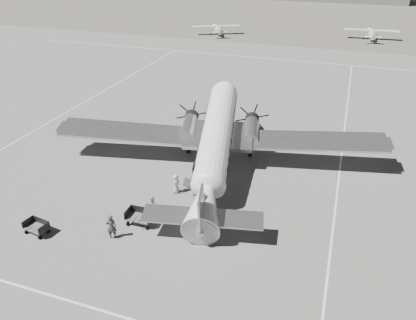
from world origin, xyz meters
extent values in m
plane|color=slate|center=(0.00, 0.00, 0.00)|extent=(260.00, 260.00, 0.00)
cube|color=silver|center=(0.00, -14.00, 0.01)|extent=(60.00, 0.15, 0.01)
cube|color=silver|center=(12.00, 0.00, 0.01)|extent=(0.15, 80.00, 0.01)
cube|color=silver|center=(-18.00, 10.00, 0.01)|extent=(0.15, 60.00, 0.01)
cube|color=silver|center=(0.00, 40.00, 0.01)|extent=(90.00, 0.15, 0.01)
cube|color=#59564B|center=(0.00, 95.00, 0.00)|extent=(260.00, 90.00, 0.01)
imported|color=#333333|center=(-1.57, -8.57, 0.88)|extent=(0.76, 0.65, 1.77)
imported|color=#B4B4B2|center=(-0.17, -5.36, 0.77)|extent=(0.63, 0.78, 1.53)
imported|color=#ADAEAB|center=(0.23, -2.21, 0.79)|extent=(0.58, 0.82, 1.58)
camera|label=1|loc=(11.11, -26.29, 17.11)|focal=35.00mm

